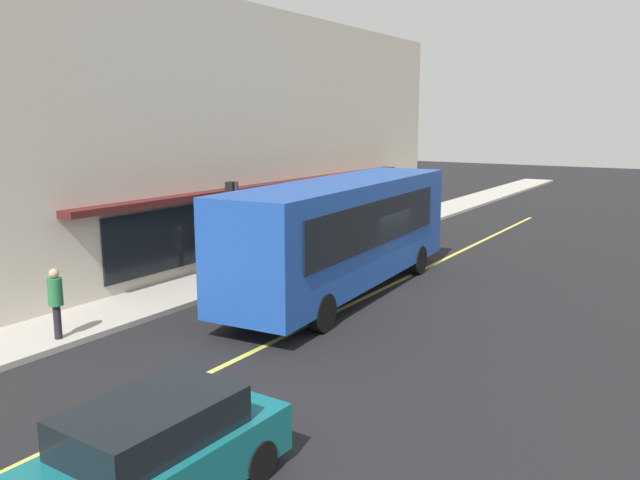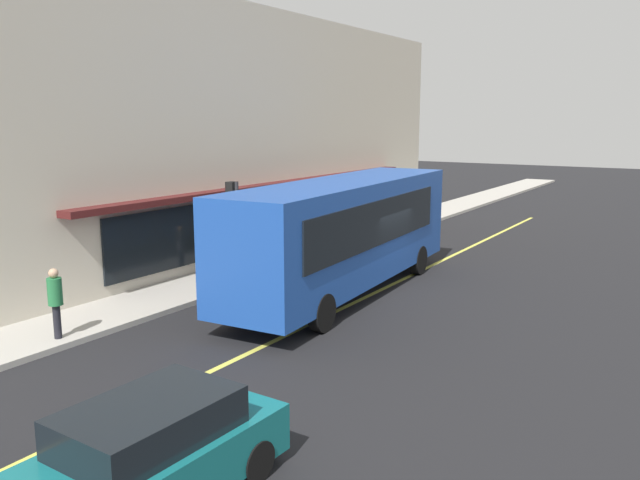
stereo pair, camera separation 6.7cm
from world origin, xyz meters
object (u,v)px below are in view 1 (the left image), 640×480
object	(u,v)px
traffic_light	(233,207)
pedestrian_at_corner	(202,248)
pedestrian_near_storefront	(56,297)
pedestrian_mid_block	(354,217)
car_teal	(147,459)
bus	(345,230)

from	to	relation	value
traffic_light	pedestrian_at_corner	world-z (taller)	traffic_light
pedestrian_near_storefront	pedestrian_at_corner	xyz separation A→B (m)	(6.55, 1.40, -0.08)
traffic_light	pedestrian_near_storefront	size ratio (longest dim) A/B	1.87
pedestrian_at_corner	pedestrian_mid_block	bearing A→B (deg)	-5.88
car_teal	pedestrian_mid_block	world-z (taller)	pedestrian_mid_block
car_teal	pedestrian_mid_block	xyz separation A→B (m)	(18.75, 7.32, 0.35)
pedestrian_near_storefront	pedestrian_at_corner	size ratio (longest dim) A/B	1.07
bus	traffic_light	xyz separation A→B (m)	(-0.90, 3.63, 0.55)
bus	traffic_light	size ratio (longest dim) A/B	3.52
car_teal	pedestrian_at_corner	world-z (taller)	pedestrian_at_corner
car_teal	pedestrian_at_corner	bearing A→B (deg)	39.23
pedestrian_mid_block	pedestrian_near_storefront	xyz separation A→B (m)	(-15.25, -0.51, 0.09)
car_teal	pedestrian_near_storefront	world-z (taller)	pedestrian_near_storefront
car_teal	pedestrian_at_corner	distance (m)	12.99
bus	pedestrian_mid_block	xyz separation A→B (m)	(7.60, 3.97, -0.90)
pedestrian_mid_block	pedestrian_near_storefront	bearing A→B (deg)	-178.09
pedestrian_mid_block	pedestrian_at_corner	xyz separation A→B (m)	(-8.69, 0.90, 0.01)
bus	pedestrian_mid_block	bearing A→B (deg)	27.57
bus	car_teal	world-z (taller)	bus
car_teal	pedestrian_near_storefront	xyz separation A→B (m)	(3.51, 6.81, 0.44)
traffic_light	pedestrian_mid_block	xyz separation A→B (m)	(8.50, 0.34, -1.44)
traffic_light	car_teal	world-z (taller)	traffic_light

